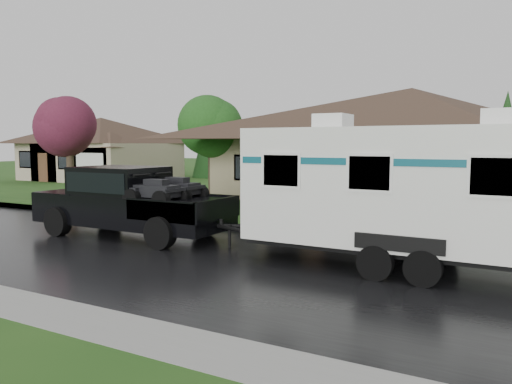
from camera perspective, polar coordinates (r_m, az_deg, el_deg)
ground at (r=14.69m, az=-2.54°, el=-5.98°), size 140.00×140.00×0.00m
road at (r=13.07m, az=-7.19°, el=-7.45°), size 140.00×8.00×0.01m
curb at (r=16.60m, az=1.55°, el=-4.37°), size 140.00×0.50×0.15m
lawn at (r=28.42m, az=13.55°, el=-0.38°), size 140.00×26.00×0.15m
house_main at (r=26.62m, az=17.83°, el=6.70°), size 19.44×10.80×6.90m
house_far at (r=40.63m, az=-17.18°, el=5.36°), size 10.80×8.64×5.80m
tree_left_green at (r=26.01m, az=-5.12°, el=7.50°), size 3.21×3.21×5.31m
tree_red at (r=27.76m, az=-20.60°, el=6.99°), size 3.18×3.18×5.27m
shrub_row at (r=22.37m, az=14.57°, el=-0.49°), size 13.60×1.00×1.00m
pickup_truck at (r=16.32m, az=-14.46°, el=-0.80°), size 6.61×2.51×2.20m
travel_trailer at (r=12.01m, az=17.58°, el=0.54°), size 8.15×2.86×3.66m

